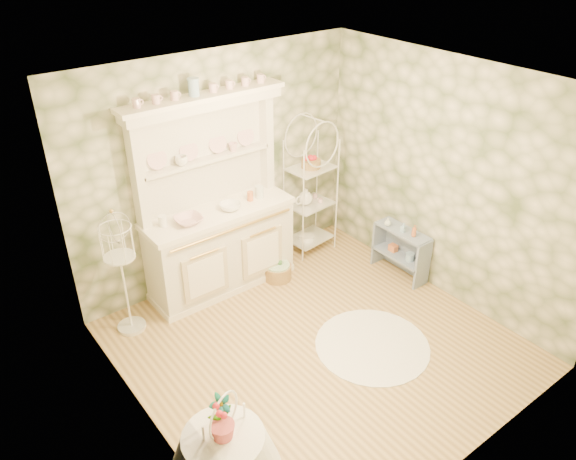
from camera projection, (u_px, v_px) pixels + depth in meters
floor at (317, 345)px, 5.83m from camera, size 3.60×3.60×0.00m
ceiling at (326, 87)px, 4.48m from camera, size 3.60×3.60×0.00m
wall_left at (139, 307)px, 4.20m from camera, size 3.60×3.60×0.00m
wall_right at (447, 182)px, 6.11m from camera, size 3.60×3.60×0.00m
wall_back at (218, 170)px, 6.39m from camera, size 3.60×3.60×0.00m
wall_front at (488, 336)px, 3.92m from camera, size 3.60×3.60×0.00m
kitchen_dresser at (217, 199)px, 6.20m from camera, size 1.87×0.61×2.29m
bakers_rack at (310, 187)px, 7.05m from camera, size 0.59×0.45×1.77m
side_shelf at (400, 253)px, 6.82m from camera, size 0.34×0.72×0.60m
birdcage_stand at (123, 274)px, 5.71m from camera, size 0.34×0.34×1.41m
floor_basket at (278, 270)px, 6.82m from camera, size 0.38×0.38×0.22m
lace_rug at (372, 345)px, 5.81m from camera, size 1.54×1.54×0.01m
bowl_floral at (189, 223)px, 6.00m from camera, size 0.32×0.32×0.07m
bowl_white at (230, 209)px, 6.28m from camera, size 0.31×0.31×0.08m
cup_left at (182, 163)px, 5.91m from camera, size 0.15×0.15×0.11m
cup_right at (233, 149)px, 6.25m from camera, size 0.12×0.12×0.10m
potted_geranium at (222, 417)px, 3.93m from camera, size 0.19×0.14×0.33m
bottle_amber at (414, 231)px, 6.51m from camera, size 0.07×0.07×0.15m
bottle_blue at (403, 229)px, 6.61m from camera, size 0.06×0.06×0.12m
bottle_glass at (388, 223)px, 6.74m from camera, size 0.09×0.09×0.10m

